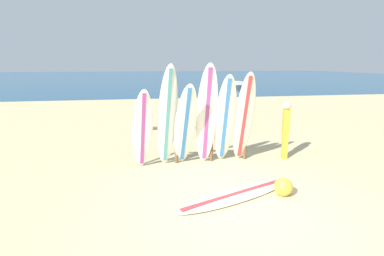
# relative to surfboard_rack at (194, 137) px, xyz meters

# --- Properties ---
(ground_plane) EXTENTS (120.00, 120.00, 0.00)m
(ground_plane) POSITION_rel_surfboard_rack_xyz_m (0.37, -2.90, -0.69)
(ground_plane) COLOR #CCB784
(ocean_water) EXTENTS (120.00, 80.00, 0.01)m
(ocean_water) POSITION_rel_surfboard_rack_xyz_m (0.37, 55.10, -0.68)
(ocean_water) COLOR navy
(ocean_water) RESTS_ON ground
(surfboard_rack) EXTENTS (2.91, 0.09, 1.10)m
(surfboard_rack) POSITION_rel_surfboard_rack_xyz_m (0.00, 0.00, 0.00)
(surfboard_rack) COLOR brown
(surfboard_rack) RESTS_ON ground
(surfboard_leaning_far_left) EXTENTS (0.60, 0.83, 2.02)m
(surfboard_leaning_far_left) POSITION_rel_surfboard_rack_xyz_m (-1.33, -0.43, 0.32)
(surfboard_leaning_far_left) COLOR white
(surfboard_leaning_far_left) RESTS_ON ground
(surfboard_leaning_left) EXTENTS (0.60, 0.92, 2.57)m
(surfboard_leaning_left) POSITION_rel_surfboard_rack_xyz_m (-0.73, -0.37, 0.60)
(surfboard_leaning_left) COLOR white
(surfboard_leaning_left) RESTS_ON ground
(surfboard_leaning_center_left) EXTENTS (0.59, 1.10, 2.14)m
(surfboard_leaning_center_left) POSITION_rel_surfboard_rack_xyz_m (-0.30, -0.42, 0.38)
(surfboard_leaning_center_left) COLOR white
(surfboard_leaning_center_left) RESTS_ON ground
(surfboard_leaning_center) EXTENTS (0.55, 0.68, 2.59)m
(surfboard_leaning_center) POSITION_rel_surfboard_rack_xyz_m (0.26, -0.30, 0.61)
(surfboard_leaning_center) COLOR white
(surfboard_leaning_center) RESTS_ON ground
(surfboard_leaning_center_right) EXTENTS (0.56, 0.83, 2.33)m
(surfboard_leaning_center_right) POSITION_rel_surfboard_rack_xyz_m (0.75, -0.27, 0.48)
(surfboard_leaning_center_right) COLOR beige
(surfboard_leaning_center_right) RESTS_ON ground
(surfboard_leaning_right) EXTENTS (0.51, 0.77, 2.38)m
(surfboard_leaning_right) POSITION_rel_surfboard_rack_xyz_m (1.26, -0.27, 0.50)
(surfboard_leaning_right) COLOR beige
(surfboard_leaning_right) RESTS_ON ground
(surfboard_lying_on_sand) EXTENTS (2.75, 1.61, 0.08)m
(surfboard_lying_on_sand) POSITION_rel_surfboard_rack_xyz_m (0.40, -2.30, -0.65)
(surfboard_lying_on_sand) COLOR silver
(surfboard_lying_on_sand) RESTS_ON ground
(beachgoer_standing) EXTENTS (0.23, 0.29, 1.57)m
(beachgoer_standing) POSITION_rel_surfboard_rack_xyz_m (2.51, -0.12, 0.18)
(beachgoer_standing) COLOR gold
(beachgoer_standing) RESTS_ON ground
(small_boat_offshore) EXTENTS (1.30, 2.77, 0.71)m
(small_boat_offshore) POSITION_rel_surfboard_rack_xyz_m (9.22, 23.63, -0.43)
(small_boat_offshore) COLOR #333842
(small_boat_offshore) RESTS_ON ocean_water
(beach_ball) EXTENTS (0.37, 0.37, 0.37)m
(beach_ball) POSITION_rel_surfboard_rack_xyz_m (1.33, -2.41, -0.50)
(beach_ball) COLOR gold
(beach_ball) RESTS_ON ground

